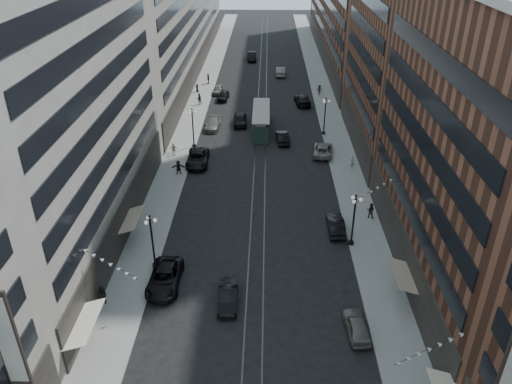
# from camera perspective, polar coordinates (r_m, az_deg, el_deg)

# --- Properties ---
(ground) EXTENTS (220.00, 220.00, 0.00)m
(ground) POSITION_cam_1_polar(r_m,az_deg,el_deg) (73.91, 0.56, 6.62)
(ground) COLOR black
(ground) RESTS_ON ground
(sidewalk_west) EXTENTS (4.00, 180.00, 0.15)m
(sidewalk_west) POSITION_cam_1_polar(r_m,az_deg,el_deg) (84.05, -6.96, 9.30)
(sidewalk_west) COLOR gray
(sidewalk_west) RESTS_ON ground
(sidewalk_east) EXTENTS (4.00, 180.00, 0.15)m
(sidewalk_east) POSITION_cam_1_polar(r_m,az_deg,el_deg) (83.83, 8.30, 9.15)
(sidewalk_east) COLOR gray
(sidewalk_east) RESTS_ON ground
(rail_west) EXTENTS (0.12, 180.00, 0.02)m
(rail_west) POSITION_cam_1_polar(r_m,az_deg,el_deg) (83.25, 0.17, 9.27)
(rail_west) COLOR #2D2D33
(rail_west) RESTS_ON ground
(rail_east) EXTENTS (0.12, 180.00, 0.02)m
(rail_east) POSITION_cam_1_polar(r_m,az_deg,el_deg) (83.23, 1.15, 9.26)
(rail_east) COLOR #2D2D33
(rail_east) RESTS_ON ground
(building_west_mid) EXTENTS (8.00, 36.00, 28.00)m
(building_west_mid) POSITION_cam_1_polar(r_m,az_deg,el_deg) (47.18, -21.28, 9.52)
(building_west_mid) COLOR #9C978A
(building_west_mid) RESTS_ON ground
(building_west_far) EXTENTS (8.00, 90.00, 26.00)m
(building_west_far) POSITION_cam_1_polar(r_m,az_deg,el_deg) (106.89, -8.88, 20.59)
(building_west_far) COLOR #9C978A
(building_west_far) RESTS_ON ground
(building_east_mid) EXTENTS (8.00, 30.00, 24.00)m
(building_east_mid) POSITION_cam_1_polar(r_m,az_deg,el_deg) (42.93, 23.38, 4.33)
(building_east_mid) COLOR brown
(building_east_mid) RESTS_ON ground
(building_east_far) EXTENTS (8.00, 72.00, 24.00)m
(building_east_far) POSITION_cam_1_polar(r_m,az_deg,el_deg) (115.58, 9.98, 20.63)
(building_east_far) COLOR brown
(building_east_far) RESTS_ON ground
(lamppost_sw_far) EXTENTS (1.03, 1.14, 5.52)m
(lamppost_sw_far) POSITION_cam_1_polar(r_m,az_deg,el_deg) (45.30, -11.77, -5.38)
(lamppost_sw_far) COLOR black
(lamppost_sw_far) RESTS_ON sidewalk_west
(lamppost_sw_mid) EXTENTS (1.03, 1.14, 5.52)m
(lamppost_sw_mid) POSITION_cam_1_polar(r_m,az_deg,el_deg) (68.85, -7.23, 7.42)
(lamppost_sw_mid) COLOR black
(lamppost_sw_mid) RESTS_ON sidewalk_west
(lamppost_se_far) EXTENTS (1.03, 1.14, 5.52)m
(lamppost_se_far) POSITION_cam_1_polar(r_m,az_deg,el_deg) (48.24, 11.11, -2.97)
(lamppost_se_far) COLOR black
(lamppost_se_far) RESTS_ON sidewalk_east
(lamppost_se_mid) EXTENTS (1.03, 1.14, 5.52)m
(lamppost_se_mid) POSITION_cam_1_polar(r_m,az_deg,el_deg) (73.26, 7.87, 8.73)
(lamppost_se_mid) COLOR black
(lamppost_se_mid) RESTS_ON sidewalk_east
(streetcar) EXTENTS (2.47, 11.16, 3.09)m
(streetcar) POSITION_cam_1_polar(r_m,az_deg,el_deg) (75.06, 0.59, 8.15)
(streetcar) COLOR #23372B
(streetcar) RESTS_ON ground
(car_2) EXTENTS (2.66, 5.75, 1.60)m
(car_2) POSITION_cam_1_polar(r_m,az_deg,el_deg) (44.47, -10.39, -9.63)
(car_2) COLOR black
(car_2) RESTS_ON ground
(car_4) EXTENTS (1.94, 4.21, 1.40)m
(car_4) POSITION_cam_1_polar(r_m,az_deg,el_deg) (40.35, 11.42, -14.76)
(car_4) COLOR #646259
(car_4) RESTS_ON ground
(car_5) EXTENTS (1.69, 4.49, 1.47)m
(car_5) POSITION_cam_1_polar(r_m,az_deg,el_deg) (42.12, -3.21, -11.80)
(car_5) COLOR black
(car_5) RESTS_ON ground
(pedestrian_2) EXTENTS (0.92, 0.69, 1.67)m
(pedestrian_2) POSITION_cam_1_polar(r_m,az_deg,el_deg) (43.63, -17.14, -11.19)
(pedestrian_2) COLOR black
(pedestrian_2) RESTS_ON sidewalk_west
(car_7) EXTENTS (2.85, 5.94, 1.63)m
(car_7) POSITION_cam_1_polar(r_m,az_deg,el_deg) (64.84, -6.69, 3.85)
(car_7) COLOR black
(car_7) RESTS_ON ground
(car_8) EXTENTS (2.26, 4.97, 1.41)m
(car_8) POSITION_cam_1_polar(r_m,az_deg,el_deg) (75.97, -4.97, 7.72)
(car_8) COLOR slate
(car_8) RESTS_ON ground
(car_9) EXTENTS (2.13, 4.53, 1.50)m
(car_9) POSITION_cam_1_polar(r_m,az_deg,el_deg) (88.47, -3.78, 10.93)
(car_9) COLOR black
(car_9) RESTS_ON ground
(car_10) EXTENTS (1.59, 4.51, 1.48)m
(car_10) POSITION_cam_1_polar(r_m,az_deg,el_deg) (51.35, 9.09, -3.73)
(car_10) COLOR black
(car_10) RESTS_ON ground
(car_11) EXTENTS (3.11, 5.60, 1.48)m
(car_11) POSITION_cam_1_polar(r_m,az_deg,el_deg) (67.68, 7.64, 4.83)
(car_11) COLOR gray
(car_11) RESTS_ON ground
(car_12) EXTENTS (2.84, 5.93, 1.67)m
(car_12) POSITION_cam_1_polar(r_m,az_deg,el_deg) (86.35, 5.33, 10.46)
(car_12) COLOR black
(car_12) RESTS_ON ground
(car_13) EXTENTS (2.17, 5.03, 1.69)m
(car_13) POSITION_cam_1_polar(r_m,az_deg,el_deg) (77.19, -1.81, 8.28)
(car_13) COLOR black
(car_13) RESTS_ON ground
(car_14) EXTENTS (1.80, 5.17, 1.70)m
(car_14) POSITION_cam_1_polar(r_m,az_deg,el_deg) (102.81, 2.82, 13.61)
(car_14) COLOR #67655B
(car_14) RESTS_ON ground
(pedestrian_5) EXTENTS (1.68, 0.65, 1.77)m
(pedestrian_5) POSITION_cam_1_polar(r_m,az_deg,el_deg) (62.31, -8.86, 2.82)
(pedestrian_5) COLOR black
(pedestrian_5) RESTS_ON sidewalk_west
(pedestrian_6) EXTENTS (1.11, 0.72, 1.75)m
(pedestrian_6) POSITION_cam_1_polar(r_m,az_deg,el_deg) (67.37, -9.38, 4.84)
(pedestrian_6) COLOR beige
(pedestrian_6) RESTS_ON sidewalk_west
(pedestrian_7) EXTENTS (0.94, 0.70, 1.73)m
(pedestrian_7) POSITION_cam_1_polar(r_m,az_deg,el_deg) (53.96, 12.96, -2.07)
(pedestrian_7) COLOR black
(pedestrian_7) RESTS_ON sidewalk_east
(pedestrian_8) EXTENTS (0.76, 0.70, 1.75)m
(pedestrian_8) POSITION_cam_1_polar(r_m,az_deg,el_deg) (64.28, 10.92, 3.47)
(pedestrian_8) COLOR #AB9E8E
(pedestrian_8) RESTS_ON sidewalk_east
(pedestrian_9) EXTENTS (1.22, 0.71, 1.78)m
(pedestrian_9) POSITION_cam_1_polar(r_m,az_deg,el_deg) (91.12, 7.26, 11.50)
(pedestrian_9) COLOR black
(pedestrian_9) RESTS_ON sidewalk_east
(car_extra_0) EXTENTS (2.21, 5.41, 1.74)m
(car_extra_0) POSITION_cam_1_polar(r_m,az_deg,el_deg) (114.17, -0.50, 15.23)
(car_extra_0) COLOR black
(car_extra_0) RESTS_ON ground
(car_extra_1) EXTENTS (1.98, 4.26, 1.41)m
(car_extra_1) POSITION_cam_1_polar(r_m,az_deg,el_deg) (92.01, -4.37, 11.60)
(car_extra_1) COLOR #66625A
(car_extra_1) RESTS_ON ground
(car_extra_2) EXTENTS (2.05, 4.79, 1.54)m
(car_extra_2) POSITION_cam_1_polar(r_m,az_deg,el_deg) (71.03, 3.04, 6.29)
(car_extra_2) COLOR black
(car_extra_2) RESTS_ON ground
(pedestrian_extra_0) EXTENTS (1.05, 0.81, 1.91)m
(pedestrian_extra_0) POSITION_cam_1_polar(r_m,az_deg,el_deg) (86.09, -6.52, 10.53)
(pedestrian_extra_0) COLOR black
(pedestrian_extra_0) RESTS_ON sidewalk_west
(pedestrian_extra_1) EXTENTS (0.83, 1.23, 1.93)m
(pedestrian_extra_1) POSITION_cam_1_polar(r_m,az_deg,el_deg) (97.30, -5.48, 12.78)
(pedestrian_extra_1) COLOR black
(pedestrian_extra_1) RESTS_ON sidewalk_west
(pedestrian_extra_2) EXTENTS (0.73, 0.84, 1.51)m
(pedestrian_extra_2) POSITION_cam_1_polar(r_m,az_deg,el_deg) (92.70, -6.73, 11.74)
(pedestrian_extra_2) COLOR black
(pedestrian_extra_2) RESTS_ON sidewalk_west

